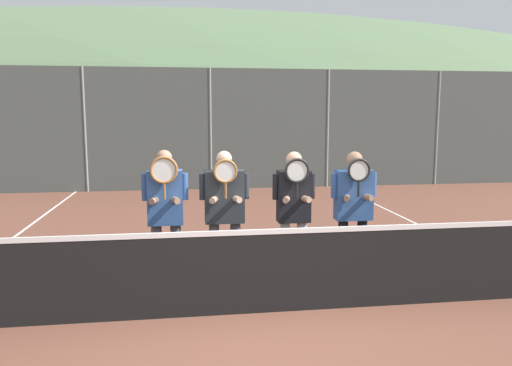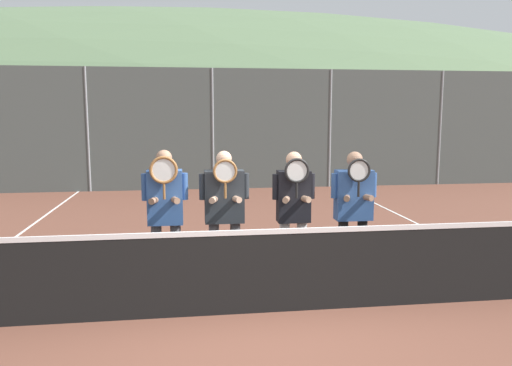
{
  "view_description": "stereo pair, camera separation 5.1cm",
  "coord_description": "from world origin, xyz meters",
  "px_view_note": "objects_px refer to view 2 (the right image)",
  "views": [
    {
      "loc": [
        -0.77,
        -5.22,
        2.2
      ],
      "look_at": [
        0.15,
        1.12,
        1.3
      ],
      "focal_mm": 35.0,
      "sensor_mm": 36.0,
      "label": 1
    },
    {
      "loc": [
        -0.72,
        -5.22,
        2.2
      ],
      "look_at": [
        0.15,
        1.12,
        1.3
      ],
      "focal_mm": 35.0,
      "sensor_mm": 36.0,
      "label": 2
    }
  ],
  "objects_px": {
    "player_leftmost": "(165,209)",
    "player_center_left": "(224,207)",
    "player_rightmost": "(354,205)",
    "car_center": "(288,149)",
    "car_far_left": "(3,155)",
    "car_left_of_center": "(152,151)",
    "player_center_right": "(294,207)"
  },
  "relations": [
    {
      "from": "player_rightmost",
      "to": "car_center",
      "type": "distance_m",
      "value": 11.01
    },
    {
      "from": "car_far_left",
      "to": "car_center",
      "type": "bearing_deg",
      "value": 1.92
    },
    {
      "from": "player_center_right",
      "to": "car_far_left",
      "type": "bearing_deg",
      "value": 123.84
    },
    {
      "from": "player_leftmost",
      "to": "car_left_of_center",
      "type": "height_order",
      "value": "car_left_of_center"
    },
    {
      "from": "player_center_left",
      "to": "car_far_left",
      "type": "distance_m",
      "value": 12.33
    },
    {
      "from": "player_leftmost",
      "to": "car_far_left",
      "type": "distance_m",
      "value": 12.02
    },
    {
      "from": "car_far_left",
      "to": "car_center",
      "type": "height_order",
      "value": "car_center"
    },
    {
      "from": "player_rightmost",
      "to": "car_far_left",
      "type": "xyz_separation_m",
      "value": [
        -7.95,
        10.62,
        -0.14
      ]
    },
    {
      "from": "player_center_right",
      "to": "car_far_left",
      "type": "height_order",
      "value": "player_center_right"
    },
    {
      "from": "car_far_left",
      "to": "car_center",
      "type": "relative_size",
      "value": 1.0
    },
    {
      "from": "player_center_left",
      "to": "car_center",
      "type": "bearing_deg",
      "value": 74.61
    },
    {
      "from": "player_leftmost",
      "to": "player_center_right",
      "type": "distance_m",
      "value": 1.6
    },
    {
      "from": "player_leftmost",
      "to": "player_center_right",
      "type": "xyz_separation_m",
      "value": [
        1.6,
        0.0,
        -0.02
      ]
    },
    {
      "from": "car_left_of_center",
      "to": "player_leftmost",
      "type": "bearing_deg",
      "value": -85.29
    },
    {
      "from": "player_center_left",
      "to": "car_left_of_center",
      "type": "relative_size",
      "value": 0.41
    },
    {
      "from": "player_center_left",
      "to": "player_rightmost",
      "type": "bearing_deg",
      "value": -0.33
    },
    {
      "from": "car_far_left",
      "to": "car_center",
      "type": "xyz_separation_m",
      "value": [
        9.28,
        0.31,
        0.08
      ]
    },
    {
      "from": "player_leftmost",
      "to": "player_center_right",
      "type": "relative_size",
      "value": 1.02
    },
    {
      "from": "player_center_left",
      "to": "car_far_left",
      "type": "xyz_separation_m",
      "value": [
        -6.27,
        10.61,
        -0.15
      ]
    },
    {
      "from": "player_rightmost",
      "to": "car_center",
      "type": "relative_size",
      "value": 0.42
    },
    {
      "from": "player_leftmost",
      "to": "player_center_left",
      "type": "xyz_separation_m",
      "value": [
        0.73,
        0.05,
        -0.01
      ]
    },
    {
      "from": "player_center_left",
      "to": "player_center_right",
      "type": "bearing_deg",
      "value": -3.24
    },
    {
      "from": "car_left_of_center",
      "to": "car_center",
      "type": "distance_m",
      "value": 4.64
    },
    {
      "from": "player_leftmost",
      "to": "player_rightmost",
      "type": "bearing_deg",
      "value": 1.02
    },
    {
      "from": "car_left_of_center",
      "to": "player_center_left",
      "type": "bearing_deg",
      "value": -81.49
    },
    {
      "from": "player_leftmost",
      "to": "player_center_right",
      "type": "bearing_deg",
      "value": 0.11
    },
    {
      "from": "car_left_of_center",
      "to": "car_center",
      "type": "xyz_separation_m",
      "value": [
        4.64,
        0.03,
        0.01
      ]
    },
    {
      "from": "player_center_right",
      "to": "car_center",
      "type": "distance_m",
      "value": 11.18
    },
    {
      "from": "player_center_right",
      "to": "car_left_of_center",
      "type": "xyz_separation_m",
      "value": [
        -2.5,
        10.94,
        -0.07
      ]
    },
    {
      "from": "player_center_right",
      "to": "car_left_of_center",
      "type": "relative_size",
      "value": 0.41
    },
    {
      "from": "player_rightmost",
      "to": "player_leftmost",
      "type": "bearing_deg",
      "value": -178.98
    },
    {
      "from": "car_far_left",
      "to": "car_left_of_center",
      "type": "bearing_deg",
      "value": 3.48
    }
  ]
}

